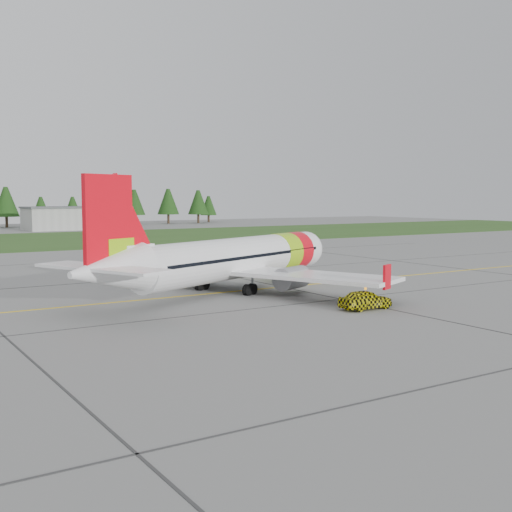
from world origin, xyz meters
TOP-DOWN VIEW (x-y plane):
  - ground at (0.00, 0.00)m, footprint 320.00×320.00m
  - aircraft at (5.00, 8.33)m, footprint 29.69×28.19m
  - follow_me_car at (8.55, -4.39)m, footprint 1.42×1.67m
  - taxi_guideline at (0.00, 8.00)m, footprint 120.00×0.25m
  - hangar_east at (25.00, 118.00)m, footprint 24.00×12.00m

SIDE VIEW (x-z plane):
  - ground at x=0.00m, z-range 0.00..0.00m
  - taxi_guideline at x=0.00m, z-range 0.00..0.02m
  - follow_me_car at x=8.55m, z-range 0.00..4.11m
  - hangar_east at x=25.00m, z-range 0.00..5.20m
  - aircraft at x=5.00m, z-range -2.00..7.46m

